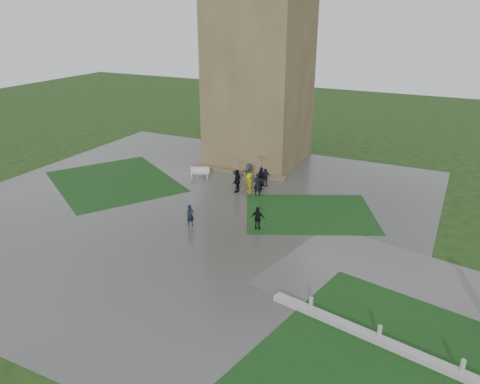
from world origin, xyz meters
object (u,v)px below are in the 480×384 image
at_px(tower, 260,64).
at_px(bench, 200,172).
at_px(pedestrian_near, 258,218).
at_px(pedestrian_mid, 190,215).

bearing_deg(tower, bench, -108.96).
height_order(tower, bench, tower).
bearing_deg(bench, tower, 48.19).
relative_size(tower, bench, 10.55).
distance_m(tower, pedestrian_near, 17.39).
distance_m(tower, bench, 11.27).
distance_m(bench, pedestrian_mid, 9.53).
xyz_separation_m(tower, bench, (-2.41, -7.01, -8.49)).
bearing_deg(pedestrian_mid, tower, 37.90).
xyz_separation_m(tower, pedestrian_mid, (1.90, -15.50, -8.23)).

